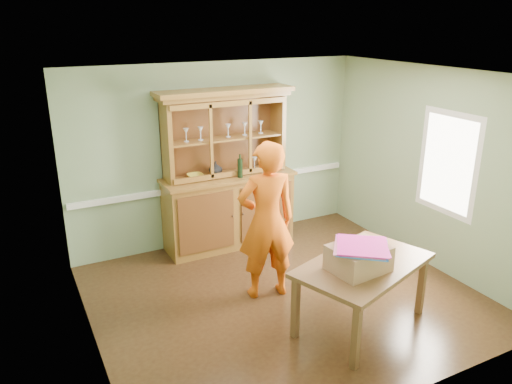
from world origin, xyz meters
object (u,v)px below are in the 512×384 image
china_hutch (228,193)px  person (267,221)px  dining_table (363,270)px  cardboard_box (359,258)px

china_hutch → person: size_ratio=1.19×
dining_table → person: 1.27m
person → china_hutch: bearing=-87.1°
person → cardboard_box: bearing=122.0°
cardboard_box → dining_table: bearing=30.7°
dining_table → cardboard_box: bearing=-168.4°
china_hutch → cardboard_box: china_hutch is taller
china_hutch → dining_table: size_ratio=1.34×
person → dining_table: bearing=130.1°
dining_table → cardboard_box: (-0.15, -0.09, 0.23)m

